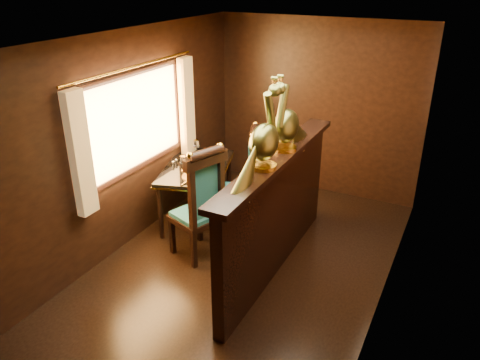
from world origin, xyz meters
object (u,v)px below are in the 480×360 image
(dining_table, at_px, (196,171))
(peacock_left, at_px, (264,126))
(chair_left, at_px, (202,202))
(chair_right, at_px, (247,177))
(peacock_right, at_px, (287,112))

(dining_table, distance_m, peacock_left, 2.00)
(dining_table, height_order, chair_left, chair_left)
(chair_left, height_order, chair_right, chair_left)
(chair_left, bearing_deg, dining_table, 145.82)
(chair_left, bearing_deg, peacock_left, 6.89)
(dining_table, bearing_deg, peacock_left, -52.68)
(chair_right, bearing_deg, dining_table, 163.28)
(chair_right, bearing_deg, peacock_right, -56.57)
(chair_left, relative_size, peacock_right, 1.69)
(dining_table, xyz_separation_m, peacock_right, (1.38, -0.43, 1.08))
(peacock_left, height_order, peacock_right, peacock_left)
(dining_table, xyz_separation_m, peacock_left, (1.38, -0.97, 1.09))
(chair_left, distance_m, peacock_left, 1.34)
(dining_table, relative_size, peacock_left, 1.76)
(peacock_left, bearing_deg, peacock_right, 90.00)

